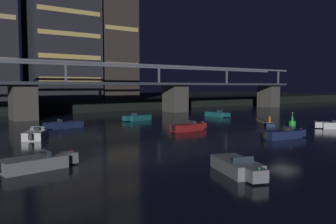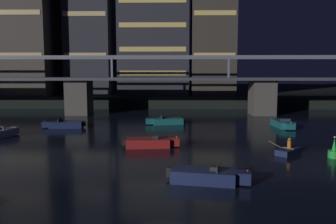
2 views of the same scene
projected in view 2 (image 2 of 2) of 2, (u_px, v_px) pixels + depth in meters
name	position (u px, v px, depth m)	size (l,w,h in m)	color
ground_plane	(163.00, 194.00, 19.45)	(400.00, 400.00, 0.00)	black
far_riverbank	(172.00, 92.00, 104.31)	(240.00, 80.00, 2.20)	black
river_bridge	(170.00, 88.00, 56.26)	(95.10, 6.40, 9.38)	#4C4944
tower_central	(154.00, 39.00, 71.03)	(13.75, 11.27, 23.07)	#282833
speedboat_near_left	(150.00, 143.00, 31.71)	(5.23, 2.14, 1.16)	maroon
speedboat_near_center	(65.00, 124.00, 42.84)	(5.23, 2.18, 1.16)	#19234C
speedboat_mid_left	(166.00, 121.00, 45.79)	(5.22, 2.53, 1.16)	#196066
speedboat_far_left	(283.00, 124.00, 43.19)	(2.05, 5.22, 1.16)	#196066
speedboat_far_center	(207.00, 176.00, 21.48)	(5.22, 2.51, 1.16)	#19234C
channel_buoy	(334.00, 152.00, 27.64)	(0.90, 0.90, 1.76)	green
dinghy_with_paddler	(288.00, 151.00, 28.93)	(2.61, 2.63, 1.36)	#19234C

